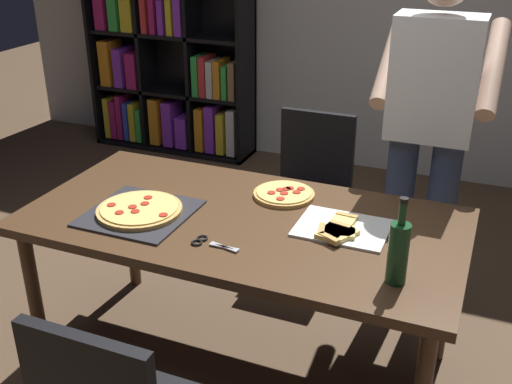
{
  "coord_description": "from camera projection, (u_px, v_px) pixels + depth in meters",
  "views": [
    {
      "loc": [
        0.91,
        -2.06,
        1.9
      ],
      "look_at": [
        0.0,
        0.15,
        0.8
      ],
      "focal_mm": 43.04,
      "sensor_mm": 36.0,
      "label": 1
    }
  ],
  "objects": [
    {
      "name": "person_serving_pizza",
      "position": [
        429.0,
        126.0,
        2.81
      ],
      "size": [
        0.55,
        0.54,
        1.75
      ],
      "color": "#38476B",
      "rests_on": "ground_plane"
    },
    {
      "name": "chair_far_side",
      "position": [
        310.0,
        184.0,
        3.42
      ],
      "size": [
        0.42,
        0.42,
        0.9
      ],
      "color": "black",
      "rests_on": "ground_plane"
    },
    {
      "name": "pizza_slices_on_towel",
      "position": [
        340.0,
        229.0,
        2.41
      ],
      "size": [
        0.36,
        0.3,
        0.03
      ],
      "color": "white",
      "rests_on": "dining_table"
    },
    {
      "name": "kitchen_scissors",
      "position": [
        208.0,
        243.0,
        2.32
      ],
      "size": [
        0.2,
        0.09,
        0.01
      ],
      "color": "silver",
      "rests_on": "dining_table"
    },
    {
      "name": "wine_bottle",
      "position": [
        398.0,
        251.0,
        2.04
      ],
      "size": [
        0.07,
        0.07,
        0.32
      ],
      "color": "#194723",
      "rests_on": "dining_table"
    },
    {
      "name": "dining_table",
      "position": [
        242.0,
        232.0,
        2.56
      ],
      "size": [
        1.8,
        0.91,
        0.75
      ],
      "color": "#4C331E",
      "rests_on": "ground_plane"
    },
    {
      "name": "bookshelf",
      "position": [
        168.0,
        47.0,
        5.06
      ],
      "size": [
        1.4,
        0.35,
        1.95
      ],
      "color": "black",
      "rests_on": "ground_plane"
    },
    {
      "name": "ground_plane",
      "position": [
        244.0,
        361.0,
        2.84
      ],
      "size": [
        12.0,
        12.0,
        0.0
      ],
      "primitive_type": "plane",
      "color": "brown"
    },
    {
      "name": "pepperoni_pizza_on_tray",
      "position": [
        140.0,
        211.0,
        2.54
      ],
      "size": [
        0.42,
        0.42,
        0.04
      ],
      "color": "#2D2D33",
      "rests_on": "dining_table"
    },
    {
      "name": "second_pizza_plain",
      "position": [
        284.0,
        194.0,
        2.7
      ],
      "size": [
        0.27,
        0.27,
        0.03
      ],
      "color": "tan",
      "rests_on": "dining_table"
    }
  ]
}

